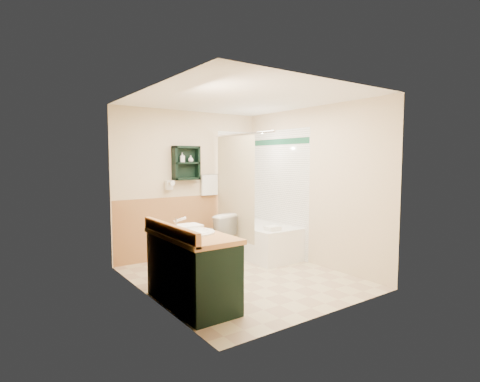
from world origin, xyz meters
name	(u,v)px	position (x,y,z in m)	size (l,w,h in m)	color
floor	(242,277)	(0.00, 0.00, 0.00)	(3.00, 3.00, 0.00)	beige
back_wall	(189,184)	(0.00, 1.52, 1.20)	(2.60, 0.04, 2.40)	#FBE5C4
left_wall	(147,195)	(-1.32, 0.00, 1.20)	(0.04, 3.00, 2.40)	#FBE5C4
right_wall	(311,186)	(1.32, 0.00, 1.20)	(0.04, 3.00, 2.40)	#FBE5C4
ceiling	(242,97)	(0.00, 0.00, 2.42)	(2.60, 3.00, 0.04)	white
wainscot_left	(151,255)	(-1.29, 0.00, 0.50)	(2.98, 2.98, 1.00)	tan
wainscot_back	(190,226)	(0.00, 1.49, 0.50)	(2.58, 2.58, 1.00)	tan
mirror_frame	(171,170)	(-1.27, -0.55, 1.50)	(1.30, 1.30, 1.00)	brown
mirror_glass	(172,170)	(-1.27, -0.55, 1.50)	(1.20, 1.20, 0.90)	white
tile_right	(277,192)	(1.28, 0.75, 1.05)	(1.50, 1.50, 2.10)	white
tile_back	(240,190)	(1.03, 1.48, 1.05)	(0.95, 0.95, 2.10)	white
tile_accent	(277,142)	(1.27, 0.75, 1.90)	(1.50, 1.50, 0.10)	#154C34
wall_shelf	(186,163)	(-0.10, 1.41, 1.55)	(0.45, 0.15, 0.55)	black
hair_dryer	(169,185)	(-0.40, 1.43, 1.20)	(0.10, 0.24, 0.18)	white
towel_bar	(209,175)	(0.35, 1.45, 1.35)	(0.40, 0.06, 0.40)	white
curtain_rod	(241,134)	(0.53, 0.75, 2.00)	(0.03, 0.03, 1.60)	silver
shower_curtain	(235,188)	(0.53, 0.92, 1.15)	(1.05, 1.05, 1.70)	beige
vanity	(192,269)	(-0.99, -0.44, 0.40)	(0.59, 1.26, 0.80)	black
bathtub	(258,240)	(0.93, 0.83, 0.26)	(0.79, 1.50, 0.53)	white
toilet	(212,236)	(0.18, 1.08, 0.37)	(0.42, 0.75, 0.74)	white
counter_towel	(187,226)	(-0.89, -0.16, 0.82)	(0.31, 0.24, 0.04)	white
vanity_book	(159,219)	(-1.16, 0.04, 0.91)	(0.16, 0.02, 0.21)	black
tub_towel	(272,228)	(0.75, 0.24, 0.56)	(0.21, 0.18, 0.07)	white
soap_bottle_a	(182,160)	(-0.17, 1.40, 1.60)	(0.07, 0.15, 0.07)	white
soap_bottle_b	(191,159)	(-0.02, 1.40, 1.61)	(0.08, 0.11, 0.08)	white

